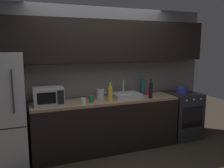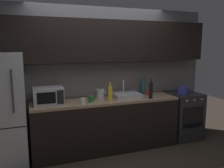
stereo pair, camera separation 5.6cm
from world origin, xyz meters
name	(u,v)px [view 2 (the right image)]	position (x,y,z in m)	size (l,w,h in m)	color
back_wall	(101,61)	(0.00, 1.20, 1.55)	(4.27, 0.44, 2.50)	slate
counter_run	(107,124)	(0.00, 0.90, 0.45)	(2.53, 0.60, 0.90)	black
refrigerator	(2,111)	(-1.65, 0.90, 0.86)	(0.68, 0.69, 1.72)	#ADAFB5
oven_range	(183,115)	(1.61, 0.90, 0.45)	(0.60, 0.62, 0.90)	#232326
microwave	(48,96)	(-0.97, 0.92, 1.04)	(0.46, 0.35, 0.27)	#A8AAAF
sink_basin	(126,95)	(0.38, 0.93, 0.94)	(0.48, 0.38, 0.30)	#ADAFB5
kettle	(101,94)	(-0.09, 0.95, 0.99)	(0.17, 0.13, 0.20)	#B7BABF
wine_bottle_teal	(143,86)	(0.83, 1.12, 1.05)	(0.07, 0.07, 0.36)	#19666B
wine_bottle_yellow	(110,93)	(0.02, 0.78, 1.03)	(0.07, 0.07, 0.31)	gold
wine_bottle_dark	(151,90)	(0.76, 0.72, 1.04)	(0.07, 0.07, 0.35)	black
mug_clear	(83,101)	(-0.45, 0.73, 0.95)	(0.08, 0.08, 0.10)	silver
mug_green	(91,99)	(-0.30, 0.81, 0.95)	(0.08, 0.08, 0.10)	#1E6B2D
mug_red	(147,92)	(0.85, 1.00, 0.95)	(0.07, 0.07, 0.09)	#A82323
cooking_pot	(183,90)	(1.58, 0.90, 0.97)	(0.23, 0.23, 0.13)	#333899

